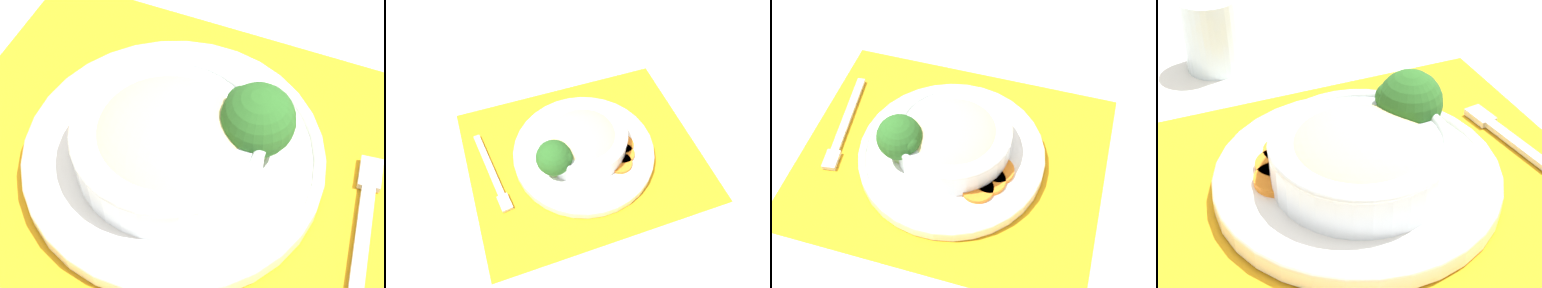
% 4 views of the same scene
% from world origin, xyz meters
% --- Properties ---
extents(ground_plane, '(4.00, 4.00, 0.00)m').
position_xyz_m(ground_plane, '(0.00, 0.00, 0.00)').
color(ground_plane, white).
extents(placemat, '(0.47, 0.40, 0.00)m').
position_xyz_m(placemat, '(0.00, 0.00, 0.00)').
color(placemat, orange).
rests_on(placemat, ground_plane).
extents(plate, '(0.27, 0.27, 0.02)m').
position_xyz_m(plate, '(0.00, 0.00, 0.02)').
color(plate, white).
rests_on(plate, placemat).
extents(bowl, '(0.17, 0.17, 0.06)m').
position_xyz_m(bowl, '(-0.00, -0.01, 0.05)').
color(bowl, silver).
rests_on(bowl, plate).
extents(broccoli_floret, '(0.06, 0.06, 0.08)m').
position_xyz_m(broccoli_floret, '(0.06, 0.03, 0.06)').
color(broccoli_floret, '#759E51').
rests_on(broccoli_floret, plate).
extents(carrot_slice_near, '(0.05, 0.05, 0.01)m').
position_xyz_m(carrot_slice_near, '(-0.06, 0.05, 0.02)').
color(carrot_slice_near, orange).
rests_on(carrot_slice_near, plate).
extents(carrot_slice_middle, '(0.05, 0.05, 0.01)m').
position_xyz_m(carrot_slice_middle, '(-0.07, 0.03, 0.02)').
color(carrot_slice_middle, orange).
rests_on(carrot_slice_middle, plate).
extents(carrot_slice_far, '(0.05, 0.05, 0.01)m').
position_xyz_m(carrot_slice_far, '(-0.07, 0.01, 0.02)').
color(carrot_slice_far, orange).
rests_on(carrot_slice_far, plate).
extents(fork, '(0.05, 0.18, 0.01)m').
position_xyz_m(fork, '(0.18, 0.01, 0.01)').
color(fork, '#B7B7BC').
rests_on(fork, placemat).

